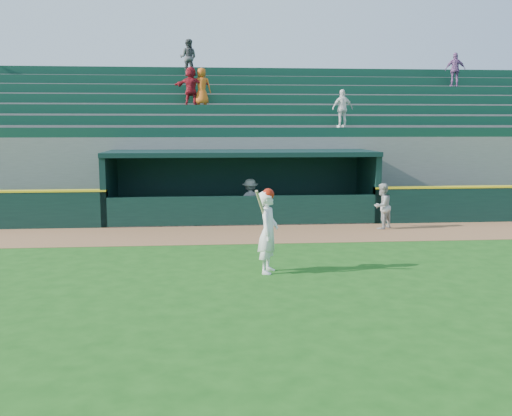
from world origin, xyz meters
name	(u,v)px	position (x,y,z in m)	size (l,w,h in m)	color
ground	(262,275)	(0.00, 0.00, 0.00)	(120.00, 120.00, 0.00)	#1A4E13
warning_track	(247,234)	(0.00, 4.90, 0.01)	(40.00, 3.00, 0.01)	brown
dugout_player_front	(382,206)	(4.45, 5.48, 0.75)	(0.73, 0.57, 1.49)	#A9A9A4
dugout_player_inside	(250,200)	(0.29, 7.29, 0.75)	(0.97, 0.56, 1.50)	#999A95
dugout	(241,181)	(0.00, 8.00, 1.36)	(9.40, 2.80, 2.46)	slate
stands	(234,148)	(-0.03, 12.57, 2.39)	(34.50, 6.25, 7.16)	slate
batter_at_plate	(268,231)	(0.16, 0.23, 0.97)	(0.65, 0.84, 1.96)	white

